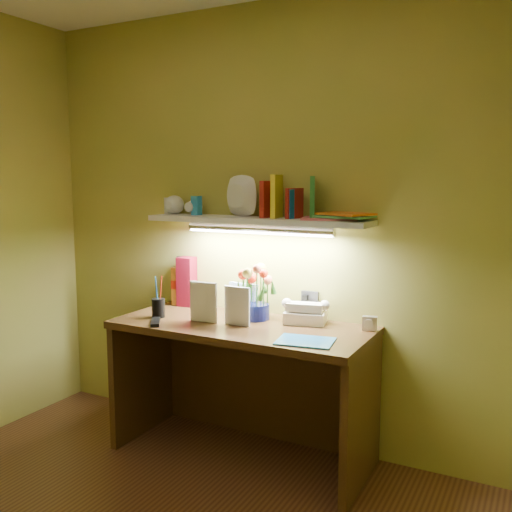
{
  "coord_description": "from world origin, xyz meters",
  "views": [
    {
      "loc": [
        1.46,
        -1.42,
        1.53
      ],
      "look_at": [
        0.01,
        1.35,
        1.1
      ],
      "focal_mm": 40.0,
      "sensor_mm": 36.0,
      "label": 1
    }
  ],
  "objects_px": {
    "flower_bouquet": "(254,292)",
    "telephone": "(305,311)",
    "desk_clock": "(370,323)",
    "whisky_bottle": "(179,280)",
    "desk": "(241,391)"
  },
  "relations": [
    {
      "from": "flower_bouquet",
      "to": "telephone",
      "type": "bearing_deg",
      "value": 9.46
    },
    {
      "from": "desk_clock",
      "to": "whisky_bottle",
      "type": "relative_size",
      "value": 0.25
    },
    {
      "from": "desk_clock",
      "to": "whisky_bottle",
      "type": "xyz_separation_m",
      "value": [
        -1.23,
        0.06,
        0.11
      ]
    },
    {
      "from": "flower_bouquet",
      "to": "whisky_bottle",
      "type": "xyz_separation_m",
      "value": [
        -0.59,
        0.12,
        -0.0
      ]
    },
    {
      "from": "flower_bouquet",
      "to": "whisky_bottle",
      "type": "distance_m",
      "value": 0.6
    },
    {
      "from": "telephone",
      "to": "whisky_bottle",
      "type": "distance_m",
      "value": 0.88
    },
    {
      "from": "desk",
      "to": "whisky_bottle",
      "type": "height_order",
      "value": "whisky_bottle"
    },
    {
      "from": "flower_bouquet",
      "to": "desk",
      "type": "bearing_deg",
      "value": -93.79
    },
    {
      "from": "desk_clock",
      "to": "whisky_bottle",
      "type": "height_order",
      "value": "whisky_bottle"
    },
    {
      "from": "flower_bouquet",
      "to": "telephone",
      "type": "relative_size",
      "value": 1.4
    },
    {
      "from": "desk",
      "to": "whisky_bottle",
      "type": "bearing_deg",
      "value": 156.61
    },
    {
      "from": "desk_clock",
      "to": "whisky_bottle",
      "type": "bearing_deg",
      "value": 165.78
    },
    {
      "from": "desk",
      "to": "telephone",
      "type": "xyz_separation_m",
      "value": [
        0.3,
        0.18,
        0.44
      ]
    },
    {
      "from": "desk",
      "to": "flower_bouquet",
      "type": "height_order",
      "value": "flower_bouquet"
    },
    {
      "from": "telephone",
      "to": "whisky_bottle",
      "type": "height_order",
      "value": "whisky_bottle"
    }
  ]
}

